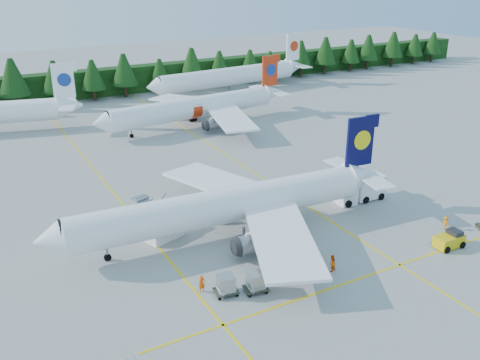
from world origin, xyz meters
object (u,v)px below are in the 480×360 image
service_truck (360,189)px  baggage_tug (450,240)px  airstairs (163,230)px  airliner_red (190,109)px  airliner_navy (216,208)px

service_truck → baggage_tug: 14.09m
airstairs → baggage_tug: airstairs is taller
airliner_red → baggage_tug: (5.76, -54.95, -2.56)m
airstairs → service_truck: bearing=-24.9°
airliner_navy → airstairs: bearing=155.7°
airliner_red → airstairs: airliner_red is taller
airstairs → airliner_navy: bearing=-46.4°
baggage_tug → airliner_navy: bearing=146.6°
airliner_navy → airstairs: (-5.23, 2.74, -2.63)m
airliner_navy → baggage_tug: airliner_navy is taller
airliner_red → service_truck: (5.41, -40.88, -1.84)m
airliner_navy → service_truck: airliner_navy is taller
airliner_navy → airliner_red: bearing=73.2°
airliner_navy → airliner_red: 43.53m
airstairs → baggage_tug: size_ratio=1.98×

